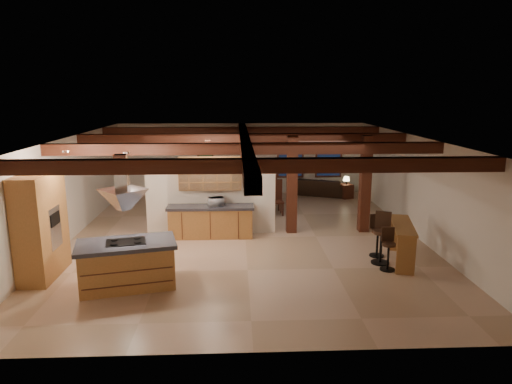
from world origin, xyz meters
TOP-DOWN VIEW (x-y plane):
  - ground at (0.00, 0.00)m, footprint 12.00×12.00m
  - room_walls at (0.00, 0.00)m, footprint 12.00×12.00m
  - ceiling_beams at (0.00, 0.00)m, footprint 10.00×12.00m
  - timber_posts at (2.50, 0.50)m, footprint 2.50×0.30m
  - partition_wall at (-1.00, 0.50)m, footprint 3.80×0.18m
  - pantry_cabinet at (-4.67, -2.60)m, footprint 0.67×1.60m
  - back_counter at (-1.00, 0.11)m, footprint 2.50×0.66m
  - upper_display_cabinet at (-1.00, 0.31)m, footprint 1.80×0.36m
  - range_hood at (-2.62, -3.30)m, footprint 1.10×1.10m
  - back_windows at (2.80, 5.93)m, footprint 2.70×0.07m
  - framed_art at (-1.50, 5.94)m, footprint 0.65×0.05m
  - recessed_cans at (-2.53, -1.93)m, footprint 3.16×2.46m
  - kitchen_island at (-2.62, -3.30)m, footprint 2.27×1.55m
  - dining_table at (0.38, 3.10)m, footprint 2.00×1.50m
  - sofa at (3.20, 5.50)m, footprint 2.47×1.71m
  - microwave at (-0.84, 0.11)m, footprint 0.49×0.39m
  - bar_counter at (3.84, -2.10)m, footprint 0.89×1.91m
  - side_table at (4.12, 4.87)m, footprint 0.58×0.58m
  - table_lamp at (4.12, 4.87)m, footprint 0.27×0.27m
  - bar_stool_a at (3.33, -2.60)m, footprint 0.36×0.36m
  - bar_stool_b at (3.31, -2.15)m, footprint 0.48×0.49m
  - bar_stool_c at (3.34, -1.65)m, footprint 0.39×0.40m
  - dining_chairs at (0.38, 3.10)m, footprint 1.99×1.99m

SIDE VIEW (x-z plane):
  - ground at x=0.00m, z-range 0.00..0.00m
  - side_table at x=4.12m, z-range 0.00..0.56m
  - dining_table at x=0.38m, z-range 0.00..0.63m
  - sofa at x=3.20m, z-range 0.00..0.67m
  - back_counter at x=-1.00m, z-range 0.01..0.95m
  - kitchen_island at x=-2.62m, z-range 0.00..1.03m
  - bar_stool_a at x=3.33m, z-range 0.01..1.03m
  - bar_stool_c at x=3.34m, z-range 0.01..1.09m
  - dining_chairs at x=0.38m, z-range 0.01..1.22m
  - bar_stool_b at x=3.31m, z-range 0.01..1.29m
  - bar_counter at x=3.84m, z-range 0.17..1.14m
  - table_lamp at x=4.12m, z-range 0.63..0.94m
  - microwave at x=-0.84m, z-range 0.94..1.18m
  - partition_wall at x=-1.00m, z-range 0.00..2.20m
  - pantry_cabinet at x=-4.67m, z-range 0.00..2.40m
  - back_windows at x=2.80m, z-range 0.65..2.35m
  - framed_art at x=-1.50m, z-range 1.27..2.12m
  - timber_posts at x=2.50m, z-range 0.31..3.21m
  - room_walls at x=0.00m, z-range -4.22..7.78m
  - range_hood at x=-2.62m, z-range 1.08..2.48m
  - upper_display_cabinet at x=-1.00m, z-range 1.37..2.33m
  - ceiling_beams at x=0.00m, z-range 2.62..2.90m
  - recessed_cans at x=-2.53m, z-range 2.85..2.89m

